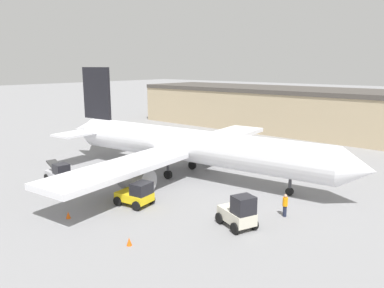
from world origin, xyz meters
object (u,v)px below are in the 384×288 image
(belt_loader_truck, at_px, (59,173))
(pushback_tug, at_px, (137,194))
(safety_cone_far, at_px, (129,242))
(baggage_tug, at_px, (239,213))
(safety_cone_near, at_px, (68,215))
(airplane, at_px, (184,145))
(ground_crew_worker, at_px, (285,205))

(belt_loader_truck, bearing_deg, pushback_tug, 10.90)
(safety_cone_far, bearing_deg, baggage_tug, 60.33)
(belt_loader_truck, xyz_separation_m, safety_cone_near, (8.64, -4.37, -0.71))
(baggage_tug, bearing_deg, airplane, 169.33)
(airplane, xyz_separation_m, baggage_tug, (11.87, -7.56, -2.04))
(pushback_tug, xyz_separation_m, safety_cone_far, (5.02, -5.11, -0.70))
(pushback_tug, bearing_deg, safety_cone_far, -53.71)
(safety_cone_far, bearing_deg, safety_cone_near, -178.96)
(belt_loader_truck, bearing_deg, ground_crew_worker, 23.86)
(belt_loader_truck, distance_m, pushback_tug, 10.62)
(belt_loader_truck, height_order, pushback_tug, pushback_tug)
(pushback_tug, distance_m, safety_cone_near, 5.63)
(ground_crew_worker, xyz_separation_m, safety_cone_near, (-12.49, -11.07, -0.69))
(pushback_tug, height_order, safety_cone_near, pushback_tug)
(ground_crew_worker, bearing_deg, airplane, 34.92)
(safety_cone_near, bearing_deg, baggage_tug, 32.78)
(ground_crew_worker, relative_size, baggage_tug, 0.54)
(ground_crew_worker, distance_m, safety_cone_far, 12.28)
(airplane, bearing_deg, safety_cone_far, -67.31)
(belt_loader_truck, distance_m, safety_cone_near, 9.71)
(pushback_tug, distance_m, safety_cone_far, 7.19)
(pushback_tug, bearing_deg, safety_cone_near, -118.65)
(airplane, distance_m, pushback_tug, 10.04)
(airplane, distance_m, safety_cone_near, 14.90)
(baggage_tug, xyz_separation_m, pushback_tug, (-8.94, -1.78, -0.18))
(airplane, height_order, ground_crew_worker, airplane)
(belt_loader_truck, height_order, safety_cone_far, belt_loader_truck)
(ground_crew_worker, bearing_deg, safety_cone_far, 112.72)
(airplane, relative_size, safety_cone_near, 65.91)
(baggage_tug, height_order, pushback_tug, baggage_tug)
(baggage_tug, distance_m, safety_cone_far, 7.98)
(safety_cone_near, bearing_deg, ground_crew_worker, 41.56)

